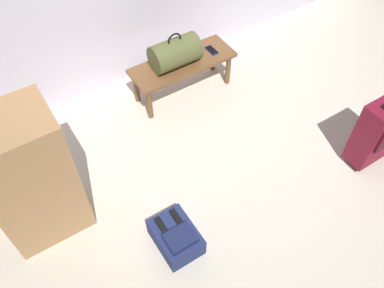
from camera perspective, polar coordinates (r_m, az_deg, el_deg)
ground_plane at (r=3.45m, az=6.23°, el=-3.67°), size 6.60×6.60×0.00m
bench at (r=3.86m, az=-1.30°, el=10.89°), size 1.00×0.36×0.37m
duffel_bag_olive at (r=3.71m, az=-2.40°, el=12.69°), size 0.44×0.26×0.34m
cell_phone at (r=3.95m, az=2.78°, el=13.04°), size 0.07×0.14×0.01m
suitcase_upright_burgundy at (r=3.58m, az=24.93°, el=1.77°), size 0.41×0.23×0.69m
backpack_navy at (r=3.02m, az=-2.25°, el=-12.93°), size 0.28×0.38×0.21m
side_cabinet at (r=2.93m, az=-21.83°, el=-4.56°), size 0.56×0.44×1.10m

